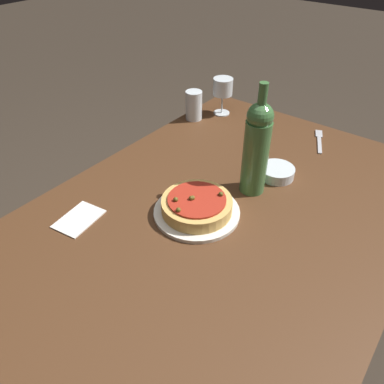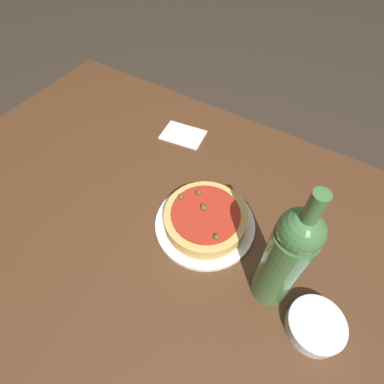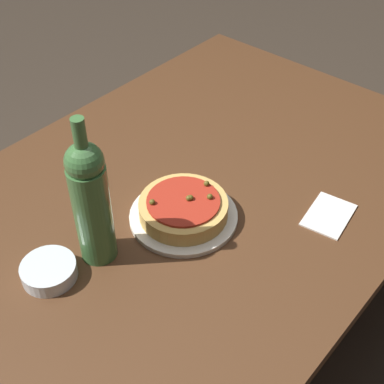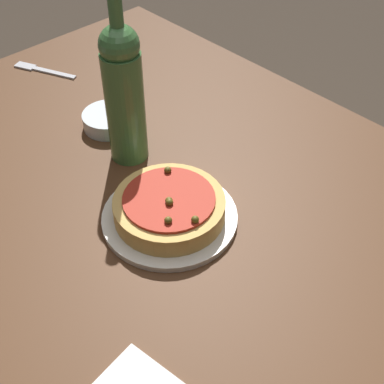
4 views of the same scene
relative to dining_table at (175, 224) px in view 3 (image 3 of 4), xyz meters
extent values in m
plane|color=#382D23|center=(0.00, 0.00, -0.68)|extent=(14.00, 14.00, 0.00)
cube|color=#4C2D19|center=(0.00, 0.00, 0.06)|extent=(1.58, 0.99, 0.03)
cylinder|color=#4C2D19|center=(-0.73, -0.43, -0.32)|extent=(0.06, 0.06, 0.72)
cylinder|color=white|center=(0.03, 0.05, 0.08)|extent=(0.25, 0.25, 0.01)
cylinder|color=tan|center=(0.03, 0.05, 0.11)|extent=(0.21, 0.21, 0.04)
cylinder|color=#A82819|center=(0.03, 0.05, 0.13)|extent=(0.17, 0.17, 0.01)
sphere|color=brown|center=(0.08, 0.01, 0.14)|extent=(0.01, 0.01, 0.01)
sphere|color=brown|center=(0.01, 0.06, 0.14)|extent=(0.01, 0.01, 0.01)
sphere|color=brown|center=(-0.02, 0.10, 0.14)|extent=(0.01, 0.01, 0.01)
sphere|color=brown|center=(-0.05, 0.06, 0.14)|extent=(0.01, 0.01, 0.01)
sphere|color=brown|center=(0.02, 0.06, 0.14)|extent=(0.01, 0.01, 0.01)
cylinder|color=#3D6B38|center=(0.23, -0.01, 0.20)|extent=(0.08, 0.08, 0.24)
sphere|color=#3D6B38|center=(0.23, -0.01, 0.33)|extent=(0.08, 0.08, 0.08)
cylinder|color=#3D6B38|center=(0.23, -0.01, 0.39)|extent=(0.03, 0.03, 0.08)
cylinder|color=silver|center=(0.34, -0.04, 0.09)|extent=(0.12, 0.12, 0.03)
cube|color=silver|center=(-0.20, 0.31, 0.08)|extent=(0.15, 0.11, 0.00)
camera|label=1|loc=(-0.64, -0.45, 0.80)|focal=35.00mm
camera|label=2|loc=(0.21, -0.30, 0.74)|focal=28.00mm
camera|label=3|loc=(0.69, 0.66, 0.96)|focal=50.00mm
camera|label=4|loc=(-0.51, 0.50, 0.80)|focal=50.00mm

